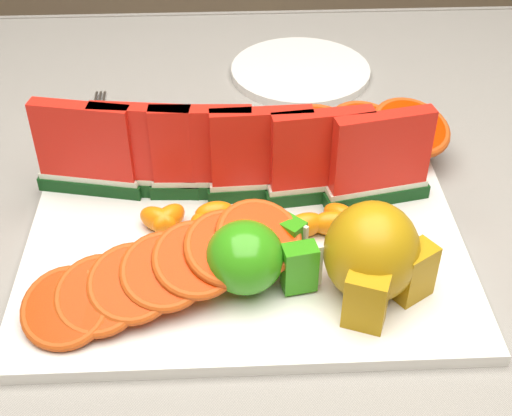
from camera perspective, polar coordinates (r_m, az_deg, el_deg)
table at (r=0.75m, az=-4.09°, el=-8.18°), size 1.40×0.90×0.75m
tablecloth at (r=0.71m, az=-4.32°, el=-4.72°), size 1.53×1.03×0.20m
platter at (r=0.66m, az=-0.89°, el=-2.70°), size 0.40×0.30×0.01m
apple_cluster at (r=0.59m, az=-0.20°, el=-3.90°), size 0.10×0.09×0.06m
pear_cluster at (r=0.59m, az=9.40°, el=-3.83°), size 0.10×0.10×0.09m
side_plate at (r=0.94m, az=3.58°, el=10.88°), size 0.23×0.23×0.01m
fork at (r=0.83m, az=-13.07°, el=5.58°), size 0.02×0.20×0.00m
watermelon_row at (r=0.68m, az=-1.97°, el=4.15°), size 0.39×0.07×0.10m
orange_fan_front at (r=0.59m, az=-7.33°, el=-5.03°), size 0.25×0.14×0.06m
orange_fan_back at (r=0.75m, az=1.43°, el=5.62°), size 0.39×0.12×0.05m
tangerine_segments at (r=0.65m, az=-0.58°, el=-1.18°), size 0.21×0.06×0.02m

